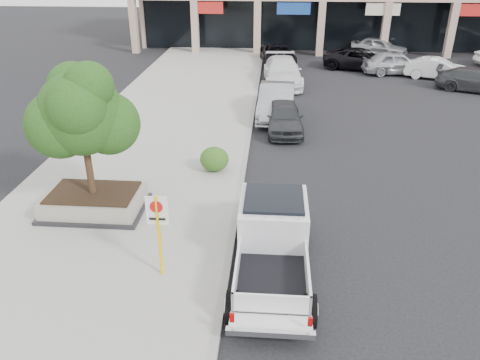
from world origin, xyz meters
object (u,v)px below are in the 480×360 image
Objects in this scene: curb_car_c at (283,72)px; lot_car_a at (396,63)px; curb_car_a at (284,117)px; lot_car_d at (361,59)px; no_parking_sign at (158,225)px; lot_car_b at (437,69)px; pickup_truck at (273,245)px; lot_car_e at (379,47)px; curb_car_d at (278,55)px; lot_car_c at (476,80)px; planter at (94,201)px; planter_tree at (87,112)px; curb_car_b at (276,101)px.

curb_car_c is 8.40m from lot_car_a.
lot_car_d is (5.53, 13.06, 0.03)m from curb_car_a.
no_parking_sign is at bearing 147.95° from lot_car_a.
curb_car_c is 10.41m from lot_car_b.
lot_car_e is at bearing 74.18° from pickup_truck.
curb_car_d is 8.37m from lot_car_a.
lot_car_e is at bearing 43.85° from lot_car_c.
lot_car_b is at bearing -121.42° from lot_car_a.
planter is 17.80m from curb_car_c.
planter_tree is 1.74× the size of no_parking_sign.
planter_tree is at bearing 153.57° from pickup_truck.
pickup_truck reaches higher than planter.
curb_car_c is at bearing 121.61° from lot_car_b.
pickup_truck is (5.76, -2.64, 0.40)m from planter.
pickup_truck is 22.18m from lot_car_c.
curb_car_b is (-0.38, 2.07, 0.13)m from curb_car_a.
no_parking_sign is at bearing 168.20° from lot_car_b.
lot_car_c is at bearing -134.22° from lot_car_e.
curb_car_b is 1.07× the size of lot_car_c.
pickup_truck is 1.20× the size of lot_car_c.
no_parking_sign is (2.91, -3.09, 1.16)m from planter.
no_parking_sign is (2.78, -3.25, -1.78)m from planter_tree.
lot_car_a is at bearing 53.41° from curb_car_a.
curb_car_d is (5.80, 22.35, 0.24)m from planter.
lot_car_c is (11.95, 5.71, -0.15)m from curb_car_b.
pickup_truck is at bearing 9.09° from no_parking_sign.
curb_car_c is 7.22m from lot_car_d.
planter_tree is 11.91m from curb_car_b.
pickup_truck reaches higher than lot_car_c.
curb_car_d is 5.98m from lot_car_d.
lot_car_d is (8.77, 24.40, -0.91)m from no_parking_sign.
curb_car_a is at bearing 74.03° from no_parking_sign.
pickup_truck reaches higher than lot_car_a.
no_parking_sign is at bearing -176.37° from lot_car_e.
planter is 11.83m from curb_car_b.
planter_tree is 24.25m from lot_car_d.
curb_car_b reaches higher than curb_car_a.
curb_car_c is at bearing 88.89° from pickup_truck.
lot_car_c is at bearing -142.48° from lot_car_a.
planter_tree reaches higher than no_parking_sign.
lot_car_a is 5.90m from lot_car_e.
curb_car_a is 0.79× the size of curb_car_d.
lot_car_b is at bearing -102.27° from lot_car_d.
curb_car_b is 12.48m from lot_car_d.
curb_car_c is 12.00m from lot_car_e.
lot_car_b is at bearing 42.94° from curb_car_a.
curb_car_c is at bearing 108.96° from lot_car_c.
lot_car_a is at bearing -105.46° from lot_car_d.
curb_car_d is at bearing 91.28° from lot_car_b.
planter_tree reaches higher than curb_car_c.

